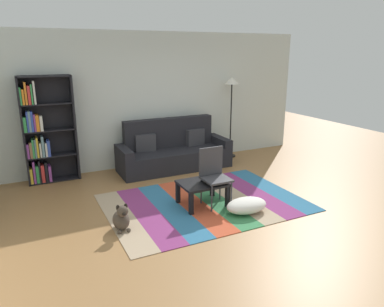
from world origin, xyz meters
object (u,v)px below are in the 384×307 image
object	(u,v)px
coffee_table	(202,186)
tv_remote	(205,182)
standing_lamp	(232,91)
couch	(173,152)
pouf	(247,205)
dog	(121,219)
bookshelf	(43,135)
folding_chair	(214,172)

from	to	relation	value
coffee_table	tv_remote	xyz separation A→B (m)	(0.03, -0.02, 0.08)
coffee_table	standing_lamp	distance (m)	3.02
couch	pouf	world-z (taller)	couch
couch	pouf	size ratio (longest dim) A/B	3.50
coffee_table	dog	xyz separation A→B (m)	(-1.35, -0.23, -0.15)
coffee_table	standing_lamp	world-z (taller)	standing_lamp
coffee_table	pouf	xyz separation A→B (m)	(0.46, -0.53, -0.20)
couch	coffee_table	bearing A→B (deg)	-99.64
coffee_table	dog	size ratio (longest dim) A/B	1.76
pouf	tv_remote	distance (m)	0.72
coffee_table	couch	bearing A→B (deg)	80.36
bookshelf	coffee_table	bearing A→B (deg)	-46.63
tv_remote	standing_lamp	bearing A→B (deg)	55.83
bookshelf	standing_lamp	xyz separation A→B (m)	(3.88, -0.07, 0.59)
pouf	standing_lamp	world-z (taller)	standing_lamp
bookshelf	dog	bearing A→B (deg)	-73.37
standing_lamp	tv_remote	xyz separation A→B (m)	(-1.78, -2.13, -1.09)
coffee_table	standing_lamp	xyz separation A→B (m)	(1.81, 2.12, 1.17)
tv_remote	couch	bearing A→B (deg)	87.07
standing_lamp	folding_chair	distance (m)	2.86
coffee_table	tv_remote	size ratio (longest dim) A/B	4.66
bookshelf	tv_remote	world-z (taller)	bookshelf
standing_lamp	folding_chair	xyz separation A→B (m)	(-1.64, -2.15, -0.95)
standing_lamp	folding_chair	size ratio (longest dim) A/B	1.97
couch	folding_chair	distance (m)	1.95
couch	dog	size ratio (longest dim) A/B	5.69
coffee_table	dog	distance (m)	1.37
tv_remote	folding_chair	world-z (taller)	folding_chair
bookshelf	standing_lamp	distance (m)	3.93
couch	folding_chair	bearing A→B (deg)	-94.35
bookshelf	coffee_table	size ratio (longest dim) A/B	2.74
coffee_table	folding_chair	xyz separation A→B (m)	(0.18, -0.03, 0.22)
coffee_table	dog	world-z (taller)	dog
pouf	folding_chair	distance (m)	0.71
dog	standing_lamp	bearing A→B (deg)	36.66
couch	dog	xyz separation A→B (m)	(-1.67, -2.14, -0.18)
coffee_table	pouf	bearing A→B (deg)	-48.73
coffee_table	pouf	distance (m)	0.73
coffee_table	tv_remote	bearing A→B (deg)	-27.40
pouf	tv_remote	size ratio (longest dim) A/B	4.30
couch	tv_remote	world-z (taller)	couch
bookshelf	pouf	bearing A→B (deg)	-47.02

